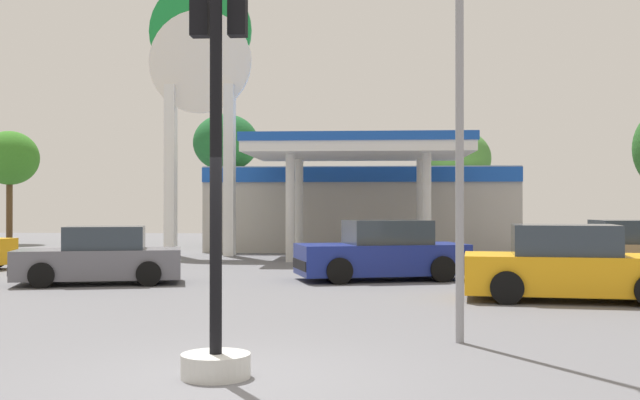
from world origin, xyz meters
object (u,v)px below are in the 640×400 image
(car_4, at_px, (382,253))
(corner_streetlamp, at_px, (461,52))
(car_3, at_px, (571,266))
(tree_1, at_px, (226,143))
(car_0, at_px, (100,258))
(traffic_signal_0, at_px, (217,237))
(tree_2, at_px, (460,159))
(tree_0, at_px, (10,159))
(station_pole_sign, at_px, (200,82))
(car_2, at_px, (640,252))

(car_4, height_order, corner_streetlamp, corner_streetlamp)
(car_3, bearing_deg, corner_streetlamp, -117.94)
(tree_1, bearing_deg, car_0, -88.88)
(traffic_signal_0, distance_m, tree_2, 31.43)
(tree_2, bearing_deg, tree_1, -170.35)
(traffic_signal_0, relative_size, tree_1, 0.72)
(tree_2, bearing_deg, car_3, -90.79)
(tree_0, bearing_deg, tree_1, -4.56)
(car_0, bearing_deg, station_pole_sign, 89.40)
(car_3, xyz_separation_m, tree_0, (-22.44, 22.12, 3.61))
(car_3, distance_m, tree_1, 24.37)
(car_3, xyz_separation_m, car_4, (-3.81, 4.20, 0.00))
(car_0, height_order, car_2, car_2)
(car_0, height_order, tree_1, tree_1)
(car_4, height_order, tree_2, tree_2)
(tree_0, distance_m, tree_1, 11.31)
(car_3, xyz_separation_m, tree_1, (-11.19, 21.22, 4.26))
(car_0, bearing_deg, tree_0, 120.88)
(station_pole_sign, xyz_separation_m, tree_1, (-0.47, 7.78, -1.74))
(car_4, bearing_deg, station_pole_sign, 126.75)
(traffic_signal_0, distance_m, corner_streetlamp, 4.50)
(tree_1, bearing_deg, station_pole_sign, -86.51)
(car_4, bearing_deg, tree_1, 113.43)
(tree_0, bearing_deg, tree_2, 2.66)
(car_0, relative_size, corner_streetlamp, 0.63)
(car_2, relative_size, traffic_signal_0, 0.96)
(car_0, distance_m, car_4, 7.18)
(traffic_signal_0, relative_size, tree_0, 0.80)
(car_3, bearing_deg, tree_2, 89.21)
(tree_1, bearing_deg, traffic_signal_0, -79.44)
(car_3, relative_size, traffic_signal_0, 0.99)
(car_0, relative_size, car_4, 0.91)
(corner_streetlamp, bearing_deg, tree_0, 125.57)
(tree_0, height_order, tree_2, tree_0)
(corner_streetlamp, bearing_deg, car_3, 62.06)
(tree_0, relative_size, tree_2, 1.00)
(car_4, xyz_separation_m, traffic_signal_0, (-2.02, -11.72, 0.89))
(car_4, bearing_deg, car_0, -168.00)
(car_3, height_order, tree_0, tree_0)
(station_pole_sign, bearing_deg, car_2, -30.72)
(car_2, bearing_deg, tree_1, 131.81)
(car_3, distance_m, corner_streetlamp, 6.91)
(car_4, height_order, tree_1, tree_1)
(car_4, bearing_deg, traffic_signal_0, -99.79)
(car_4, distance_m, tree_2, 19.75)
(car_2, distance_m, traffic_signal_0, 15.60)
(car_4, distance_m, corner_streetlamp, 10.15)
(traffic_signal_0, relative_size, tree_2, 0.80)
(car_0, distance_m, car_3, 11.16)
(station_pole_sign, xyz_separation_m, car_3, (10.72, -13.44, -6.00))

